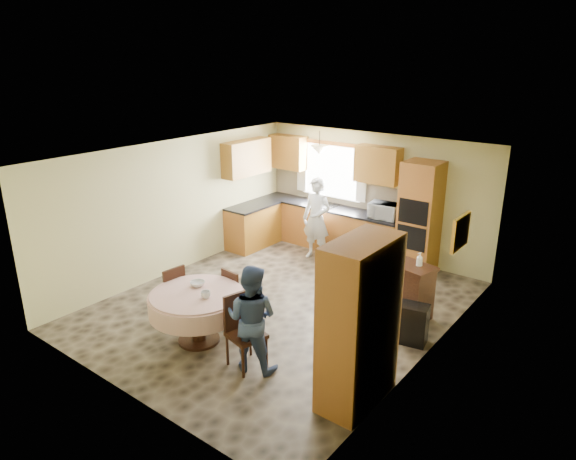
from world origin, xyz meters
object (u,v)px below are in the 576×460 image
(oven_tower, at_px, (420,218))
(sideboard, at_px, (398,287))
(cupboard, at_px, (359,323))
(person_sink, at_px, (317,219))
(chair_right, at_px, (243,327))
(chair_back, at_px, (236,293))
(dining_table, at_px, (197,304))
(chair_left, at_px, (171,292))
(person_dining, at_px, (251,318))

(oven_tower, bearing_deg, sideboard, -75.25)
(cupboard, xyz_separation_m, person_sink, (-2.95, 3.42, -0.19))
(sideboard, relative_size, cupboard, 0.56)
(oven_tower, distance_m, chair_right, 4.39)
(oven_tower, height_order, person_sink, oven_tower)
(cupboard, xyz_separation_m, chair_back, (-2.43, 0.50, -0.53))
(cupboard, relative_size, dining_table, 1.51)
(chair_left, bearing_deg, person_sink, 179.99)
(chair_back, xyz_separation_m, person_dining, (1.01, -0.77, 0.24))
(oven_tower, xyz_separation_m, chair_right, (-0.50, -4.33, -0.51))
(chair_right, bearing_deg, chair_left, 97.71)
(cupboard, bearing_deg, chair_left, -178.04)
(oven_tower, relative_size, chair_right, 2.12)
(dining_table, relative_size, person_sink, 0.81)
(oven_tower, distance_m, chair_left, 4.71)
(person_sink, bearing_deg, dining_table, -84.91)
(person_dining, bearing_deg, oven_tower, -112.55)
(cupboard, distance_m, person_sink, 4.52)
(dining_table, distance_m, chair_right, 0.90)
(sideboard, relative_size, chair_left, 1.23)
(chair_left, bearing_deg, person_dining, 88.91)
(chair_back, distance_m, person_dining, 1.29)
(chair_back, xyz_separation_m, person_sink, (-0.52, 2.92, 0.35))
(oven_tower, distance_m, cupboard, 4.19)
(chair_right, distance_m, person_sink, 3.96)
(oven_tower, bearing_deg, chair_back, -110.94)
(person_sink, bearing_deg, cupboard, -51.59)
(oven_tower, bearing_deg, chair_left, -117.11)
(chair_back, relative_size, person_sink, 0.53)
(sideboard, bearing_deg, chair_left, -123.54)
(dining_table, relative_size, chair_back, 1.53)
(cupboard, distance_m, dining_table, 2.52)
(cupboard, distance_m, person_dining, 1.47)
(sideboard, xyz_separation_m, chair_right, (-0.95, -2.63, 0.14))
(sideboard, height_order, person_dining, person_dining)
(chair_right, relative_size, person_sink, 0.60)
(chair_right, distance_m, person_dining, 0.23)
(chair_left, bearing_deg, chair_right, 88.11)
(oven_tower, height_order, person_dining, oven_tower)
(chair_right, bearing_deg, chair_back, 61.60)
(dining_table, height_order, person_sink, person_sink)
(dining_table, xyz_separation_m, person_sink, (-0.48, 3.67, 0.23))
(dining_table, xyz_separation_m, person_dining, (1.05, -0.01, 0.13))
(sideboard, bearing_deg, cupboard, -62.36)
(chair_right, height_order, person_sink, person_sink)
(chair_back, relative_size, person_dining, 0.61)
(dining_table, relative_size, person_dining, 0.93)
(chair_right, relative_size, person_dining, 0.69)
(dining_table, distance_m, chair_left, 0.75)
(dining_table, bearing_deg, chair_right, -1.53)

